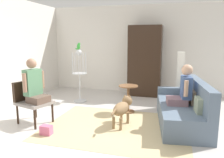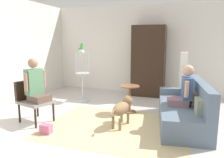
% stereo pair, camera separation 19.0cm
% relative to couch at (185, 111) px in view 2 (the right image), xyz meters
% --- Properties ---
extents(ground_plane, '(7.47, 7.47, 0.00)m').
position_rel_couch_xyz_m(ground_plane, '(-1.45, -0.50, -0.31)').
color(ground_plane, beige).
extents(back_wall, '(6.47, 0.12, 2.84)m').
position_rel_couch_xyz_m(back_wall, '(-1.45, 2.67, 1.11)').
color(back_wall, silver).
rests_on(back_wall, ground).
extents(left_wall, '(0.12, 6.82, 2.84)m').
position_rel_couch_xyz_m(left_wall, '(-4.44, -0.20, 1.11)').
color(left_wall, silver).
rests_on(left_wall, ground).
extents(area_rug, '(2.84, 2.17, 0.01)m').
position_rel_couch_xyz_m(area_rug, '(-1.32, -0.54, -0.31)').
color(area_rug, '#C6B284').
rests_on(area_rug, ground).
extents(couch, '(1.12, 2.05, 0.92)m').
position_rel_couch_xyz_m(couch, '(0.00, 0.00, 0.00)').
color(couch, slate).
rests_on(couch, ground).
extents(armchair, '(0.78, 0.72, 0.88)m').
position_rel_couch_xyz_m(armchair, '(-3.14, -0.76, 0.21)').
color(armchair, black).
rests_on(armchair, ground).
extents(person_on_couch, '(0.51, 0.53, 0.83)m').
position_rel_couch_xyz_m(person_on_couch, '(-0.05, -0.03, 0.45)').
color(person_on_couch, '#815E67').
extents(person_on_armchair, '(0.51, 0.51, 0.90)m').
position_rel_couch_xyz_m(person_on_armchair, '(-3.00, -0.80, 0.53)').
color(person_on_armchair, brown).
extents(round_end_table, '(0.46, 0.46, 0.67)m').
position_rel_couch_xyz_m(round_end_table, '(-1.28, 0.44, 0.09)').
color(round_end_table, brown).
rests_on(round_end_table, ground).
extents(dog, '(0.33, 0.91, 0.59)m').
position_rel_couch_xyz_m(dog, '(-1.23, -0.39, 0.06)').
color(dog, olive).
rests_on(dog, ground).
extents(bird_cage_stand, '(0.40, 0.40, 1.47)m').
position_rel_couch_xyz_m(bird_cage_stand, '(-2.80, 1.01, 0.44)').
color(bird_cage_stand, silver).
rests_on(bird_cage_stand, ground).
extents(parrot, '(0.17, 0.10, 0.19)m').
position_rel_couch_xyz_m(parrot, '(-2.81, 1.01, 1.25)').
color(parrot, green).
rests_on(parrot, bird_cage_stand).
extents(column_lamp, '(0.20, 0.20, 1.44)m').
position_rel_couch_xyz_m(column_lamp, '(-0.09, 1.25, 0.40)').
color(column_lamp, '#4C4742').
rests_on(column_lamp, ground).
extents(armoire_cabinet, '(1.00, 0.56, 2.17)m').
position_rel_couch_xyz_m(armoire_cabinet, '(-1.14, 2.26, 0.77)').
color(armoire_cabinet, black).
rests_on(armoire_cabinet, ground).
extents(handbag, '(0.21, 0.14, 0.18)m').
position_rel_couch_xyz_m(handbag, '(-2.48, -1.25, -0.22)').
color(handbag, '#D8668C').
rests_on(handbag, ground).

